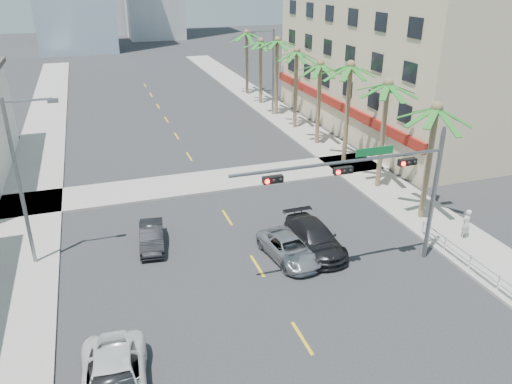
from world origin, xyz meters
The scene contains 21 objects.
sidewalk_right centered at (12.00, 20.00, 0.07)m, with size 4.00×120.00×0.15m, color gray.
sidewalk_left centered at (-12.00, 20.00, 0.07)m, with size 4.00×120.00×0.15m, color gray.
sidewalk_cross centered at (0.00, 22.00, 0.07)m, with size 80.00×4.00×0.15m, color gray.
building_right centered at (21.99, 30.00, 7.50)m, with size 15.25×28.00×15.00m.
traffic_signal_mast centered at (5.78, 7.95, 5.06)m, with size 11.12×0.54×7.20m.
palm_tree_0 centered at (11.60, 12.00, 7.08)m, with size 4.80×4.80×7.80m.
palm_tree_1 centered at (11.60, 17.20, 7.43)m, with size 4.80×4.80×8.16m.
palm_tree_2 centered at (11.60, 22.40, 7.78)m, with size 4.80×4.80×8.52m.
palm_tree_3 centered at (11.60, 27.60, 7.08)m, with size 4.80×4.80×7.80m.
palm_tree_4 centered at (11.60, 32.80, 7.43)m, with size 4.80×4.80×8.16m.
palm_tree_5 centered at (11.60, 38.00, 7.78)m, with size 4.80×4.80×8.52m.
palm_tree_6 centered at (11.60, 43.20, 7.08)m, with size 4.80×4.80×7.80m.
palm_tree_7 centered at (11.60, 48.40, 7.43)m, with size 4.80×4.80×8.16m.
streetlight_left centered at (-11.00, 14.00, 5.06)m, with size 2.55×0.25×9.00m.
streetlight_right centered at (11.00, 38.00, 5.06)m, with size 2.55×0.25×9.00m.
guardrail centered at (10.30, 6.00, 0.67)m, with size 0.08×8.08×1.00m.
car_parked_far centered at (-7.80, 3.15, 0.74)m, with size 2.45×5.32×1.48m, color white.
car_lane_left centered at (-5.00, 13.89, 0.62)m, with size 1.32×3.78×1.24m, color black.
car_lane_center centered at (1.88, 10.18, 0.63)m, with size 2.08×4.51×1.25m, color #AEAFB3.
car_lane_right centered at (3.61, 10.65, 0.75)m, with size 2.10×5.16×1.50m, color black.
pedestrian centered at (12.34, 8.89, 1.04)m, with size 0.65×0.43×1.79m, color silver.
Camera 1 is at (-7.25, -11.44, 14.42)m, focal length 35.00 mm.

